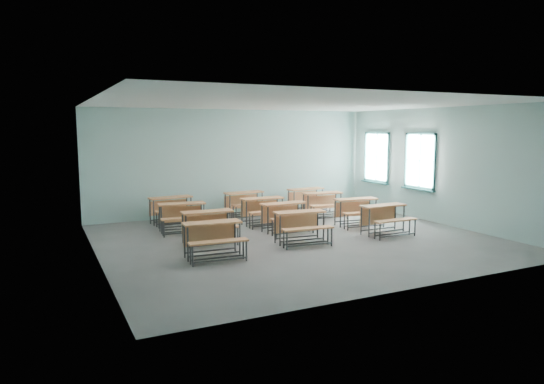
{
  "coord_description": "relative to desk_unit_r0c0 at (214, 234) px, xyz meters",
  "views": [
    {
      "loc": [
        -5.48,
        -9.93,
        2.63
      ],
      "look_at": [
        -0.09,
        1.2,
        1.0
      ],
      "focal_mm": 32.0,
      "sensor_mm": 36.0,
      "label": 1
    }
  ],
  "objects": [
    {
      "name": "desk_unit_r0c1",
      "position": [
        2.22,
        0.33,
        0.0
      ],
      "size": [
        1.25,
        0.9,
        0.74
      ],
      "rotation": [
        0.0,
        0.0,
        -0.1
      ],
      "color": "#C87848",
      "rests_on": "ground"
    },
    {
      "name": "desk_unit_r3c0",
      "position": [
        0.16,
        3.97,
        0.0
      ],
      "size": [
        1.26,
        0.91,
        0.74
      ],
      "rotation": [
        0.0,
        0.0,
        0.1
      ],
      "color": "#C87848",
      "rests_on": "ground"
    },
    {
      "name": "desk_unit_r0c0",
      "position": [
        0.0,
        0.0,
        0.0
      ],
      "size": [
        1.23,
        0.86,
        0.74
      ],
      "rotation": [
        0.0,
        0.0,
        -0.06
      ],
      "color": "#C87848",
      "rests_on": "ground"
    },
    {
      "name": "desk_unit_r2c0",
      "position": [
        0.11,
        2.73,
        0.0
      ],
      "size": [
        1.25,
        0.9,
        0.74
      ],
      "rotation": [
        0.0,
        0.0,
        -0.09
      ],
      "color": "#C87848",
      "rests_on": "ground"
    },
    {
      "name": "desk_unit_r3c1",
      "position": [
        2.4,
        4.06,
        0.0
      ],
      "size": [
        1.24,
        0.88,
        0.74
      ],
      "rotation": [
        0.0,
        0.0,
        0.08
      ],
      "color": "#C87848",
      "rests_on": "ground"
    },
    {
      "name": "room",
      "position": [
        2.44,
        0.8,
        1.1
      ],
      "size": [
        9.04,
        8.04,
        3.24
      ],
      "color": "slate",
      "rests_on": "ground"
    },
    {
      "name": "desk_unit_r2c2",
      "position": [
        4.44,
        2.92,
        0.0
      ],
      "size": [
        1.25,
        0.9,
        0.74
      ],
      "rotation": [
        0.0,
        0.0,
        -0.09
      ],
      "color": "#C87848",
      "rests_on": "ground"
    },
    {
      "name": "desk_unit_r1c1",
      "position": [
        2.49,
        1.62,
        0.0
      ],
      "size": [
        1.22,
        0.86,
        0.74
      ],
      "rotation": [
        0.0,
        0.0,
        0.06
      ],
      "color": "#C87848",
      "rests_on": "ground"
    },
    {
      "name": "desk_unit_r1c2",
      "position": [
        4.6,
        1.46,
        0.0
      ],
      "size": [
        1.26,
        0.91,
        0.74
      ],
      "rotation": [
        0.0,
        0.0,
        -0.1
      ],
      "color": "#C87848",
      "rests_on": "ground"
    },
    {
      "name": "desk_unit_r0c2",
      "position": [
        4.57,
        0.25,
        0.0
      ],
      "size": [
        1.19,
        0.81,
        0.74
      ],
      "rotation": [
        0.0,
        0.0,
        0.02
      ],
      "color": "#C87848",
      "rests_on": "ground"
    },
    {
      "name": "desk_unit_r3c2",
      "position": [
        4.5,
        3.99,
        0.0
      ],
      "size": [
        1.24,
        0.89,
        0.74
      ],
      "rotation": [
        0.0,
        0.0,
        0.08
      ],
      "color": "#C87848",
      "rests_on": "ground"
    },
    {
      "name": "desk_unit_r2c1",
      "position": [
        2.37,
        2.68,
        0.0
      ],
      "size": [
        1.18,
        0.8,
        0.74
      ],
      "rotation": [
        0.0,
        0.0,
        0.0
      ],
      "color": "#C87848",
      "rests_on": "ground"
    },
    {
      "name": "desk_unit_r1c0",
      "position": [
        0.33,
        1.29,
        0.0
      ],
      "size": [
        1.21,
        0.84,
        0.74
      ],
      "rotation": [
        0.0,
        0.0,
        -0.04
      ],
      "color": "#C87848",
      "rests_on": "ground"
    }
  ]
}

